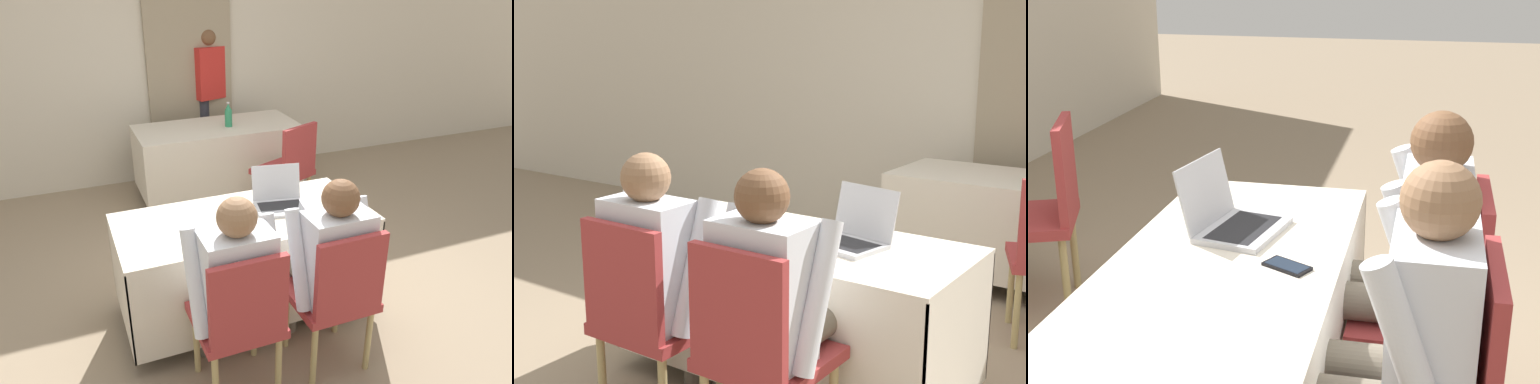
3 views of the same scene
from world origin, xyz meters
The scene contains 12 objects.
ground_plane centered at (0.00, 0.00, 0.00)m, with size 24.00×24.00×0.00m, color gray.
wall_back centered at (0.00, 2.64, 1.35)m, with size 12.00×0.06×2.70m.
conference_table_near centered at (0.00, 0.00, 0.55)m, with size 1.61×0.73×0.73m.
conference_table_far centered at (0.46, 1.95, 0.55)m, with size 1.61×0.73×0.73m.
laptop centered at (0.26, 0.05, 0.77)m, with size 0.37×0.35×0.25m.
cell_phone centered at (0.01, -0.20, 0.73)m, with size 0.13×0.17×0.01m.
paper_beside_laptop centered at (-0.37, -0.16, 0.73)m, with size 0.23×0.31×0.00m.
paper_centre_table centered at (-0.33, 0.17, 0.73)m, with size 0.30×0.35×0.00m.
chair_near_left centered at (-0.28, -0.67, 0.52)m, with size 0.44×0.44×0.92m.
chair_near_right centered at (0.28, -0.67, 0.52)m, with size 0.44×0.44×0.92m.
person_checkered_shirt centered at (-0.28, -0.57, 0.67)m, with size 0.50×0.52×1.18m.
person_white_shirt centered at (0.28, -0.57, 0.67)m, with size 0.50×0.52×1.18m.
Camera 2 is at (1.70, -2.62, 1.65)m, focal length 50.00 mm.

